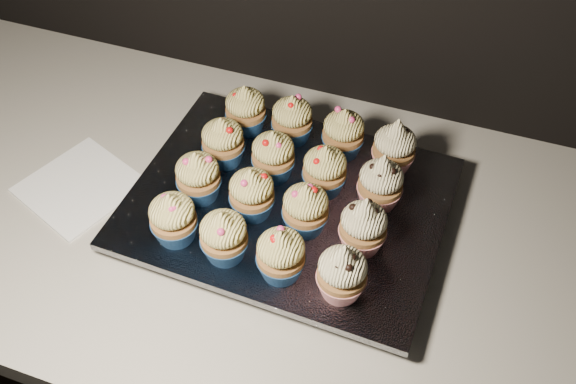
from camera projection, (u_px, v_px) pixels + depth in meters
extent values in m
cube|color=beige|center=(412.00, 268.00, 0.89)|extent=(2.44, 0.64, 0.04)
cube|color=white|center=(80.00, 186.00, 0.97)|extent=(0.19, 0.19, 0.00)
cube|color=black|center=(288.00, 210.00, 0.92)|extent=(0.41, 0.32, 0.02)
cube|color=silver|center=(288.00, 202.00, 0.91)|extent=(0.45, 0.35, 0.01)
cone|color=navy|center=(175.00, 229.00, 0.85)|extent=(0.06, 0.06, 0.03)
ellipsoid|color=#EEDA78|center=(172.00, 211.00, 0.82)|extent=(0.06, 0.06, 0.04)
cone|color=#EEDA78|center=(169.00, 199.00, 0.81)|extent=(0.03, 0.03, 0.02)
cone|color=navy|center=(225.00, 247.00, 0.83)|extent=(0.06, 0.06, 0.03)
ellipsoid|color=#EEDA78|center=(223.00, 229.00, 0.80)|extent=(0.06, 0.06, 0.04)
cone|color=#EEDA78|center=(222.00, 217.00, 0.79)|extent=(0.03, 0.03, 0.02)
cone|color=navy|center=(281.00, 265.00, 0.81)|extent=(0.06, 0.06, 0.03)
ellipsoid|color=#EEDA78|center=(281.00, 247.00, 0.79)|extent=(0.06, 0.06, 0.04)
cone|color=#EEDA78|center=(281.00, 236.00, 0.77)|extent=(0.03, 0.03, 0.02)
cone|color=red|center=(341.00, 284.00, 0.80)|extent=(0.06, 0.06, 0.03)
ellipsoid|color=#FFEEB3|center=(343.00, 266.00, 0.77)|extent=(0.06, 0.06, 0.04)
cone|color=#FFEEB3|center=(344.00, 252.00, 0.75)|extent=(0.03, 0.03, 0.03)
cone|color=navy|center=(200.00, 188.00, 0.90)|extent=(0.06, 0.06, 0.03)
ellipsoid|color=#EEDA78|center=(197.00, 169.00, 0.87)|extent=(0.06, 0.06, 0.04)
cone|color=#EEDA78|center=(195.00, 157.00, 0.86)|extent=(0.03, 0.03, 0.02)
cone|color=navy|center=(252.00, 204.00, 0.88)|extent=(0.06, 0.06, 0.03)
ellipsoid|color=#EEDA78|center=(251.00, 186.00, 0.85)|extent=(0.06, 0.06, 0.04)
cone|color=#EEDA78|center=(251.00, 174.00, 0.84)|extent=(0.03, 0.03, 0.02)
cone|color=navy|center=(305.00, 220.00, 0.86)|extent=(0.06, 0.06, 0.03)
ellipsoid|color=#EEDA78|center=(306.00, 201.00, 0.83)|extent=(0.06, 0.06, 0.04)
cone|color=#EEDA78|center=(306.00, 190.00, 0.82)|extent=(0.03, 0.03, 0.02)
cone|color=red|center=(362.00, 238.00, 0.84)|extent=(0.06, 0.06, 0.03)
ellipsoid|color=#FFEEB3|center=(364.00, 220.00, 0.81)|extent=(0.06, 0.06, 0.04)
cone|color=#FFEEB3|center=(366.00, 205.00, 0.79)|extent=(0.03, 0.03, 0.03)
cone|color=navy|center=(224.00, 153.00, 0.95)|extent=(0.06, 0.06, 0.03)
ellipsoid|color=#EEDA78|center=(222.00, 134.00, 0.92)|extent=(0.06, 0.06, 0.04)
cone|color=#EEDA78|center=(221.00, 122.00, 0.90)|extent=(0.03, 0.03, 0.02)
cone|color=navy|center=(273.00, 167.00, 0.93)|extent=(0.06, 0.06, 0.03)
ellipsoid|color=#EEDA78|center=(273.00, 148.00, 0.90)|extent=(0.06, 0.06, 0.04)
cone|color=#EEDA78|center=(273.00, 136.00, 0.88)|extent=(0.03, 0.03, 0.02)
cone|color=navy|center=(324.00, 181.00, 0.91)|extent=(0.06, 0.06, 0.03)
ellipsoid|color=#EEDA78|center=(325.00, 163.00, 0.88)|extent=(0.06, 0.06, 0.04)
cone|color=#EEDA78|center=(326.00, 151.00, 0.86)|extent=(0.03, 0.03, 0.02)
cone|color=red|center=(379.00, 195.00, 0.89)|extent=(0.06, 0.06, 0.03)
ellipsoid|color=#FFEEB3|center=(382.00, 176.00, 0.86)|extent=(0.06, 0.06, 0.04)
cone|color=#FFEEB3|center=(384.00, 162.00, 0.84)|extent=(0.03, 0.03, 0.03)
cone|color=navy|center=(246.00, 121.00, 0.99)|extent=(0.06, 0.06, 0.03)
ellipsoid|color=#EEDA78|center=(245.00, 102.00, 0.97)|extent=(0.06, 0.06, 0.04)
cone|color=#EEDA78|center=(244.00, 90.00, 0.95)|extent=(0.03, 0.03, 0.02)
cone|color=navy|center=(292.00, 131.00, 0.98)|extent=(0.06, 0.06, 0.03)
ellipsoid|color=#EEDA78|center=(292.00, 112.00, 0.95)|extent=(0.06, 0.06, 0.04)
cone|color=#EEDA78|center=(292.00, 100.00, 0.93)|extent=(0.03, 0.03, 0.02)
cone|color=navy|center=(342.00, 144.00, 0.96)|extent=(0.06, 0.06, 0.03)
ellipsoid|color=#EEDA78|center=(344.00, 126.00, 0.93)|extent=(0.06, 0.06, 0.04)
cone|color=#EEDA78|center=(345.00, 114.00, 0.91)|extent=(0.03, 0.03, 0.02)
cone|color=red|center=(392.00, 160.00, 0.94)|extent=(0.06, 0.06, 0.03)
ellipsoid|color=#FFEEB3|center=(395.00, 141.00, 0.91)|extent=(0.06, 0.06, 0.04)
cone|color=#FFEEB3|center=(398.00, 126.00, 0.89)|extent=(0.03, 0.03, 0.03)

